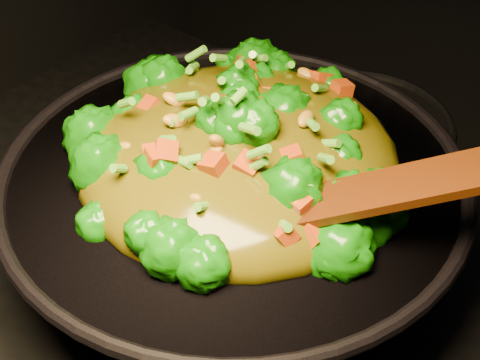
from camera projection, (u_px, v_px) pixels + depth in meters
The scene contains 4 objects.
wok at pixel (234, 220), 0.78m from camera, with size 0.47×0.47×0.13m, color black, non-canonical shape.
stir_fry at pixel (239, 120), 0.72m from camera, with size 0.33×0.33×0.11m, color #126607, non-canonical shape.
spatula at pixel (367, 194), 0.64m from camera, with size 0.33×0.05×0.01m, color #3B1108.
back_pot at pixel (354, 160), 0.87m from camera, with size 0.21×0.21×0.12m, color black.
Camera 1 is at (0.25, -0.33, 1.51)m, focal length 55.00 mm.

